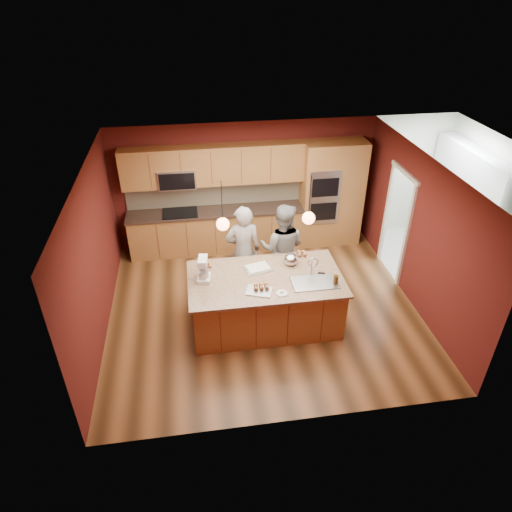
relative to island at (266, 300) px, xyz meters
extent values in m
plane|color=#442A14|center=(0.02, 0.40, -0.48)|extent=(5.50, 5.50, 0.00)
plane|color=silver|center=(0.02, 0.40, 2.22)|extent=(5.50, 5.50, 0.00)
plane|color=#4E1612|center=(0.02, 2.90, 0.87)|extent=(5.50, 0.00, 5.50)
plane|color=#4E1612|center=(0.02, -2.10, 0.87)|extent=(5.50, 0.00, 5.50)
plane|color=#4E1612|center=(-2.73, 0.40, 0.87)|extent=(0.00, 5.00, 5.00)
plane|color=#4E1612|center=(2.77, 0.40, 0.87)|extent=(0.00, 5.00, 5.00)
cube|color=olive|center=(-0.63, 2.60, -0.03)|extent=(3.70, 0.60, 0.90)
cube|color=black|center=(-0.63, 2.59, 0.43)|extent=(3.74, 0.64, 0.04)
cube|color=beige|center=(-0.63, 2.89, 0.74)|extent=(3.70, 0.03, 0.56)
cube|color=olive|center=(-0.63, 2.72, 1.42)|extent=(3.70, 0.36, 0.80)
cube|color=black|center=(-1.38, 2.58, 0.46)|extent=(0.72, 0.52, 0.03)
cube|color=#ACAEB3|center=(-1.38, 2.70, 1.20)|extent=(0.76, 0.40, 0.40)
cube|color=olive|center=(1.62, 2.60, 0.67)|extent=(0.80, 0.60, 2.30)
cube|color=#ACAEB3|center=(1.62, 2.30, 0.72)|extent=(0.66, 0.04, 1.20)
cube|color=olive|center=(2.27, 2.60, 0.67)|extent=(0.50, 0.60, 2.30)
plane|color=beige|center=(3.67, 1.60, -0.48)|extent=(2.60, 2.60, 0.00)
plane|color=beige|center=(4.57, 1.60, 0.87)|extent=(0.00, 2.70, 2.70)
cube|color=white|center=(4.37, 1.60, 1.47)|extent=(0.35, 2.40, 0.75)
cylinder|color=black|center=(-0.68, 0.00, 1.87)|extent=(0.01, 0.01, 0.70)
sphere|color=#E6854F|center=(-0.68, 0.00, 1.52)|extent=(0.20, 0.20, 0.20)
cylinder|color=black|center=(0.65, 0.00, 1.87)|extent=(0.01, 0.01, 0.70)
sphere|color=#E6854F|center=(0.65, 0.00, 1.52)|extent=(0.20, 0.20, 0.20)
cube|color=olive|center=(-0.02, 0.00, -0.03)|extent=(2.45, 1.33, 0.90)
cube|color=tan|center=(-0.02, 0.00, 0.44)|extent=(2.55, 1.43, 0.04)
cube|color=#ACAEB3|center=(0.75, -0.25, 0.38)|extent=(0.74, 0.43, 0.18)
imported|color=black|center=(-0.26, 0.97, 0.42)|extent=(0.67, 0.45, 1.79)
imported|color=gray|center=(0.46, 0.97, 0.40)|extent=(1.03, 0.91, 1.77)
cube|color=white|center=(-1.02, 0.10, 0.49)|extent=(0.25, 0.31, 0.06)
cube|color=white|center=(-1.02, 0.22, 0.66)|extent=(0.12, 0.10, 0.28)
cube|color=white|center=(-1.02, 0.12, 0.81)|extent=(0.18, 0.30, 0.11)
cylinder|color=silver|center=(-1.02, 0.06, 0.57)|extent=(0.16, 0.16, 0.15)
cube|color=white|center=(-0.10, 0.27, 0.47)|extent=(0.50, 0.42, 0.03)
cube|color=white|center=(-0.10, 0.27, 0.49)|extent=(0.43, 0.35, 0.02)
cube|color=#ACAEB3|center=(-0.18, -0.35, 0.47)|extent=(0.47, 0.40, 0.02)
ellipsoid|color=silver|center=(0.48, 0.34, 0.56)|extent=(0.25, 0.25, 0.21)
cylinder|color=white|center=(0.17, -0.46, 0.47)|extent=(0.18, 0.18, 0.01)
cylinder|color=#3B240C|center=(1.08, -0.33, 0.54)|extent=(0.08, 0.08, 0.16)
cube|color=black|center=(0.93, -0.01, 0.47)|extent=(0.13, 0.10, 0.01)
cube|color=white|center=(4.23, 1.30, -0.03)|extent=(0.64, 0.66, 0.89)
cube|color=white|center=(4.25, 1.88, 0.07)|extent=(0.86, 0.88, 1.11)
camera|label=1|loc=(-1.09, -6.06, 4.80)|focal=32.00mm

